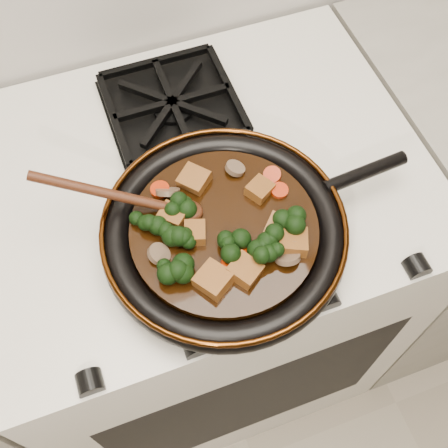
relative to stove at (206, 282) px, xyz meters
name	(u,v)px	position (x,y,z in m)	size (l,w,h in m)	color
stove	(206,282)	(0.00, 0.00, 0.00)	(0.76, 0.60, 0.90)	silver
burner_grate_front	(228,238)	(0.00, -0.14, 0.46)	(0.23, 0.23, 0.03)	black
burner_grate_back	(173,106)	(0.00, 0.14, 0.46)	(0.23, 0.23, 0.03)	black
skillet	(225,232)	(-0.01, -0.15, 0.49)	(0.49, 0.36, 0.05)	black
braising_sauce	(224,231)	(-0.01, -0.15, 0.50)	(0.28, 0.28, 0.02)	black
tofu_cube_0	(195,233)	(-0.05, -0.14, 0.52)	(0.04, 0.03, 0.02)	brown
tofu_cube_1	(244,271)	(-0.01, -0.22, 0.52)	(0.04, 0.04, 0.02)	brown
tofu_cube_2	(214,280)	(-0.05, -0.22, 0.52)	(0.04, 0.04, 0.02)	brown
tofu_cube_3	(173,216)	(-0.07, -0.11, 0.52)	(0.04, 0.03, 0.02)	brown
tofu_cube_4	(293,242)	(0.07, -0.20, 0.52)	(0.04, 0.04, 0.02)	brown
tofu_cube_5	(260,190)	(0.06, -0.11, 0.52)	(0.04, 0.03, 0.02)	brown
tofu_cube_6	(194,180)	(-0.02, -0.06, 0.52)	(0.04, 0.04, 0.02)	brown
tofu_cube_7	(280,230)	(0.06, -0.18, 0.52)	(0.04, 0.04, 0.02)	brown
broccoli_floret_0	(181,209)	(-0.06, -0.10, 0.52)	(0.06, 0.06, 0.05)	black
broccoli_floret_1	(293,223)	(0.08, -0.18, 0.52)	(0.06, 0.06, 0.05)	black
broccoli_floret_2	(268,244)	(0.04, -0.20, 0.52)	(0.06, 0.06, 0.05)	black
broccoli_floret_3	(234,248)	(-0.01, -0.19, 0.52)	(0.06, 0.06, 0.05)	black
broccoli_floret_4	(265,250)	(0.03, -0.21, 0.52)	(0.06, 0.06, 0.06)	black
broccoli_floret_5	(146,222)	(-0.11, -0.10, 0.52)	(0.06, 0.06, 0.05)	black
broccoli_floret_6	(177,238)	(-0.08, -0.14, 0.52)	(0.06, 0.06, 0.05)	black
broccoli_floret_7	(177,272)	(-0.10, -0.19, 0.52)	(0.06, 0.06, 0.05)	black
broccoli_floret_8	(262,248)	(0.03, -0.20, 0.52)	(0.06, 0.06, 0.06)	black
carrot_coin_0	(241,255)	(0.00, -0.20, 0.51)	(0.03, 0.03, 0.01)	#B52505
carrot_coin_1	(280,191)	(0.09, -0.12, 0.51)	(0.03, 0.03, 0.01)	#B52505
carrot_coin_2	(272,175)	(0.09, -0.09, 0.51)	(0.03, 0.03, 0.01)	#B52505
carrot_coin_3	(160,190)	(-0.08, -0.05, 0.51)	(0.03, 0.03, 0.01)	#B52505
carrot_coin_4	(231,264)	(-0.02, -0.21, 0.51)	(0.03, 0.03, 0.01)	#B52505
mushroom_slice_0	(287,257)	(0.06, -0.22, 0.52)	(0.04, 0.04, 0.01)	brown
mushroom_slice_1	(159,254)	(-0.11, -0.16, 0.52)	(0.03, 0.03, 0.01)	brown
mushroom_slice_2	(294,241)	(0.08, -0.20, 0.52)	(0.03, 0.03, 0.01)	brown
mushroom_slice_3	(168,192)	(-0.07, -0.06, 0.52)	(0.04, 0.04, 0.01)	brown
mushroom_slice_4	(235,168)	(0.04, -0.06, 0.52)	(0.03, 0.03, 0.01)	brown
wooden_spoon	(143,202)	(-0.11, -0.08, 0.53)	(0.14, 0.08, 0.22)	#411D0E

